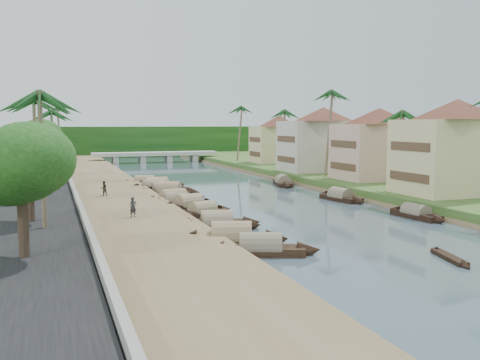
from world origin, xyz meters
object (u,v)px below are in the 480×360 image
object	(u,v)px
sampan_1	(232,238)
person_near	(133,207)
building_near	(456,146)
sampan_0	(261,249)
bridge	(155,155)

from	to	relation	value
sampan_1	person_near	distance (m)	10.97
building_near	person_near	world-z (taller)	building_near
building_near	sampan_0	xyz separation A→B (m)	(-28.36, -14.01, -5.97)
bridge	sampan_1	xyz separation A→B (m)	(-10.17, -84.28, -1.30)
bridge	sampan_0	size ratio (longest dim) A/B	3.37
bridge	person_near	xyz separation A→B (m)	(-15.94, -75.03, -0.06)
bridge	building_near	world-z (taller)	building_near
building_near	person_near	size ratio (longest dim) A/B	8.61
building_near	sampan_1	xyz separation A→B (m)	(-29.16, -10.28, -5.96)
sampan_1	person_near	xyz separation A→B (m)	(-5.77, 9.25, 1.24)
person_near	bridge	bearing A→B (deg)	60.75
building_near	person_near	distance (m)	35.26
sampan_0	person_near	distance (m)	14.60
bridge	person_near	world-z (taller)	person_near
sampan_0	sampan_1	size ratio (longest dim) A/B	0.95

